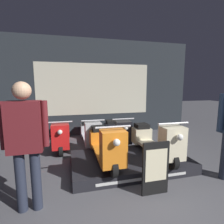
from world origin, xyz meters
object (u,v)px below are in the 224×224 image
(scooter_display_left, at_px, (105,144))
(price_sign_board, at_px, (156,168))
(scooter_backrow_1, at_px, (90,133))
(scooter_backrow_2, at_px, (117,132))
(person_left_browsing, at_px, (25,137))
(scooter_backrow_0, at_px, (62,135))
(scooter_display_right, at_px, (155,140))

(scooter_display_left, height_order, price_sign_board, scooter_display_left)
(price_sign_board, bearing_deg, scooter_display_left, 121.39)
(scooter_backrow_1, xyz_separation_m, scooter_backrow_2, (0.78, 0.00, 0.00))
(person_left_browsing, height_order, price_sign_board, person_left_browsing)
(scooter_backrow_0, bearing_deg, scooter_backrow_2, 0.00)
(scooter_backrow_0, xyz_separation_m, price_sign_board, (1.45, -2.55, 0.09))
(scooter_display_left, xyz_separation_m, scooter_display_right, (1.07, 0.00, 0.00))
(person_left_browsing, bearing_deg, scooter_display_right, 20.27)
(scooter_backrow_1, relative_size, scooter_backrow_2, 1.00)
(scooter_display_left, relative_size, price_sign_board, 2.10)
(scooter_display_left, bearing_deg, scooter_backrow_0, 118.70)
(scooter_backrow_0, bearing_deg, price_sign_board, -60.27)
(price_sign_board, bearing_deg, scooter_backrow_0, 119.73)
(scooter_backrow_1, bearing_deg, person_left_browsing, -114.80)
(scooter_display_left, distance_m, scooter_display_right, 1.07)
(scooter_backrow_2, xyz_separation_m, price_sign_board, (-0.10, -2.55, 0.09))
(person_left_browsing, bearing_deg, price_sign_board, -3.49)
(scooter_backrow_1, xyz_separation_m, person_left_browsing, (-1.13, -2.44, 0.68))
(scooter_backrow_2, bearing_deg, person_left_browsing, -128.00)
(scooter_display_right, bearing_deg, person_left_browsing, -159.73)
(scooter_display_left, height_order, scooter_display_right, same)
(person_left_browsing, relative_size, price_sign_board, 2.06)
(scooter_backrow_2, bearing_deg, scooter_backrow_0, 180.00)
(scooter_backrow_1, bearing_deg, price_sign_board, -75.13)
(scooter_display_right, relative_size, person_left_browsing, 1.02)
(scooter_backrow_0, xyz_separation_m, person_left_browsing, (-0.35, -2.44, 0.68))
(scooter_backrow_2, distance_m, price_sign_board, 2.55)
(person_left_browsing, bearing_deg, scooter_backrow_0, 81.87)
(scooter_display_left, xyz_separation_m, person_left_browsing, (-1.22, -0.84, 0.48))
(scooter_display_right, height_order, scooter_backrow_2, scooter_display_right)
(scooter_backrow_0, relative_size, scooter_backrow_1, 1.00)
(scooter_backrow_0, relative_size, price_sign_board, 2.10)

